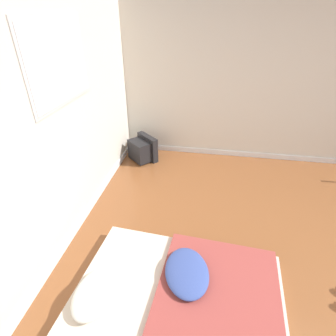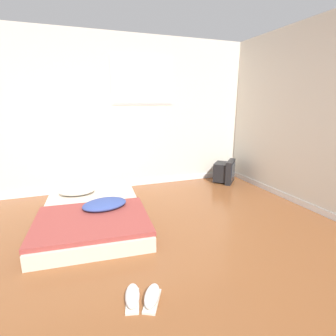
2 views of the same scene
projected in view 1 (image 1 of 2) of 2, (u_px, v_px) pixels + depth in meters
The scene contains 4 objects.
wall_back at pixel (17, 154), 2.10m from camera, with size 7.88×0.08×2.60m.
wall_right at pixel (311, 86), 4.01m from camera, with size 0.08×8.31×2.60m.
mattress_bed at pixel (180, 296), 2.32m from camera, with size 1.38×1.89×0.30m.
crt_tv at pixel (143, 149), 4.55m from camera, with size 0.55×0.56×0.43m.
Camera 1 is at (-1.62, 1.48, 2.29)m, focal length 28.00 mm.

